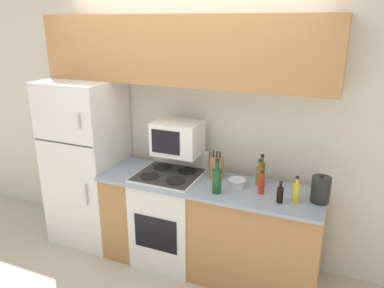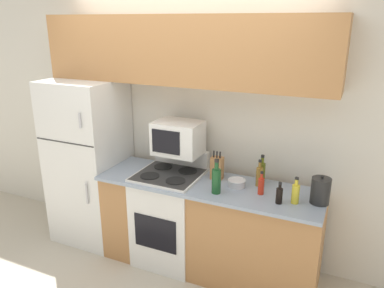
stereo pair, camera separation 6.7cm
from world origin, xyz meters
TOP-DOWN VIEW (x-y plane):
  - ground_plane at (0.00, 0.00)m, footprint 12.00×12.00m
  - wall_back at (0.00, 0.67)m, footprint 8.00×0.05m
  - lower_cabinets at (0.35, 0.29)m, footprint 2.01×0.61m
  - refrigerator at (-1.00, 0.32)m, footprint 0.71×0.66m
  - upper_cabinets at (0.00, 0.48)m, footprint 2.72×0.34m
  - stove at (-0.04, 0.27)m, footprint 0.59×0.59m
  - microwave at (-0.00, 0.39)m, footprint 0.43×0.32m
  - knife_block at (0.39, 0.40)m, footprint 0.11×0.08m
  - bowl at (0.60, 0.31)m, footprint 0.16×0.16m
  - bottle_hot_sauce at (0.83, 0.25)m, footprint 0.05×0.05m
  - bottle_cooking_spray at (1.12, 0.20)m, footprint 0.06×0.06m
  - bottle_vinegar at (0.77, 0.41)m, footprint 0.06×0.06m
  - bottle_wine_green at (0.49, 0.12)m, footprint 0.08×0.08m
  - bottle_soy_sauce at (1.00, 0.15)m, footprint 0.05×0.05m
  - bottle_olive_oil at (0.78, 0.48)m, footprint 0.06×0.06m
  - kettle at (1.30, 0.29)m, footprint 0.15×0.15m

SIDE VIEW (x-z plane):
  - ground_plane at x=0.00m, z-range 0.00..0.00m
  - lower_cabinets at x=0.35m, z-range 0.00..0.88m
  - stove at x=-0.04m, z-range -0.06..1.00m
  - refrigerator at x=-1.00m, z-range 0.00..1.71m
  - bowl at x=0.60m, z-range 0.89..0.95m
  - bottle_soy_sauce at x=1.00m, z-range 0.86..1.04m
  - bottle_hot_sauce at x=0.83m, z-range 0.86..1.06m
  - bottle_cooking_spray at x=1.12m, z-range 0.86..1.08m
  - bottle_vinegar at x=0.77m, z-range 0.86..1.10m
  - bottle_olive_oil at x=0.78m, z-range 0.86..1.12m
  - kettle at x=1.30m, z-range 0.87..1.11m
  - knife_block at x=0.39m, z-range 0.86..1.12m
  - bottle_wine_green at x=0.49m, z-range 0.85..1.15m
  - microwave at x=0.00m, z-range 1.07..1.38m
  - wall_back at x=0.00m, z-range 0.00..2.55m
  - upper_cabinets at x=0.00m, z-range 1.71..2.31m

